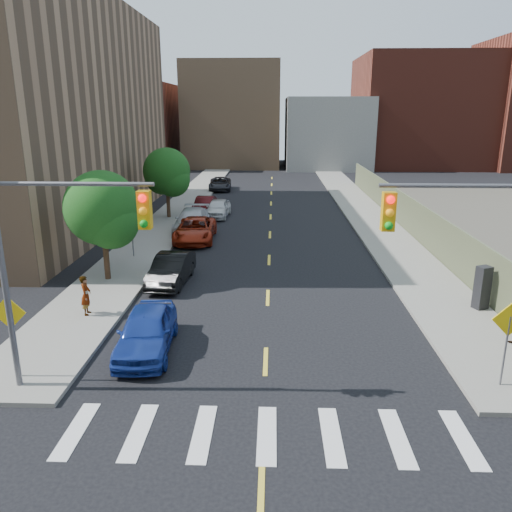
# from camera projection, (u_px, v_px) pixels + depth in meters

# --- Properties ---
(sidewalk_nw) EXTENTS (3.50, 73.00, 0.15)m
(sidewalk_nw) POSITION_uv_depth(u_px,v_px,m) (193.00, 196.00, 49.34)
(sidewalk_nw) COLOR gray
(sidewalk_nw) RESTS_ON ground
(sidewalk_ne) EXTENTS (3.50, 73.00, 0.15)m
(sidewalk_ne) POSITION_uv_depth(u_px,v_px,m) (350.00, 197.00, 48.82)
(sidewalk_ne) COLOR gray
(sidewalk_ne) RESTS_ON ground
(fence_north) EXTENTS (0.12, 44.00, 2.50)m
(fence_north) POSITION_uv_depth(u_px,v_px,m) (405.00, 212.00, 35.48)
(fence_north) COLOR #646C4C
(fence_north) RESTS_ON ground
(bg_bldg_west) EXTENTS (14.00, 18.00, 12.00)m
(bg_bldg_west) POSITION_uv_depth(u_px,v_px,m) (128.00, 126.00, 75.50)
(bg_bldg_west) COLOR #592319
(bg_bldg_west) RESTS_ON ground
(bg_bldg_midwest) EXTENTS (14.00, 16.00, 15.00)m
(bg_bldg_midwest) POSITION_uv_depth(u_px,v_px,m) (234.00, 115.00, 76.46)
(bg_bldg_midwest) COLOR #8C6B4C
(bg_bldg_midwest) RESTS_ON ground
(bg_bldg_center) EXTENTS (12.00, 16.00, 10.00)m
(bg_bldg_center) POSITION_uv_depth(u_px,v_px,m) (326.00, 133.00, 74.77)
(bg_bldg_center) COLOR gray
(bg_bldg_center) RESTS_ON ground
(bg_bldg_east) EXTENTS (18.00, 18.00, 16.00)m
(bg_bldg_east) POSITION_uv_depth(u_px,v_px,m) (418.00, 112.00, 75.38)
(bg_bldg_east) COLOR #592319
(bg_bldg_east) RESTS_ON ground
(signal_nw) EXTENTS (4.59, 0.30, 7.00)m
(signal_nw) POSITION_uv_depth(u_px,v_px,m) (52.00, 247.00, 13.98)
(signal_nw) COLOR #59595E
(signal_nw) RESTS_ON ground
(signal_ne) EXTENTS (4.59, 0.30, 7.00)m
(signal_ne) POSITION_uv_depth(u_px,v_px,m) (485.00, 251.00, 13.58)
(signal_ne) COLOR #59595E
(signal_ne) RESTS_ON ground
(warn_sign_nw) EXTENTS (1.06, 0.06, 2.83)m
(warn_sign_nw) POSITION_uv_depth(u_px,v_px,m) (10.00, 322.00, 15.23)
(warn_sign_nw) COLOR #59595E
(warn_sign_nw) RESTS_ON ground
(warn_sign_ne) EXTENTS (1.06, 0.06, 2.83)m
(warn_sign_ne) POSITION_uv_depth(u_px,v_px,m) (508.00, 329.00, 14.73)
(warn_sign_ne) COLOR #59595E
(warn_sign_ne) RESTS_ON ground
(warn_sign_midwest) EXTENTS (1.06, 0.06, 2.83)m
(warn_sign_midwest) POSITION_uv_depth(u_px,v_px,m) (132.00, 225.00, 28.18)
(warn_sign_midwest) COLOR #59595E
(warn_sign_midwest) RESTS_ON ground
(tree_west_near) EXTENTS (3.66, 3.64, 5.52)m
(tree_west_near) POSITION_uv_depth(u_px,v_px,m) (103.00, 213.00, 23.98)
(tree_west_near) COLOR #332114
(tree_west_near) RESTS_ON ground
(tree_west_far) EXTENTS (3.66, 3.64, 5.52)m
(tree_west_far) POSITION_uv_depth(u_px,v_px,m) (167.00, 174.00, 38.37)
(tree_west_far) COLOR #332114
(tree_west_far) RESTS_ON ground
(parked_car_blue) EXTENTS (2.09, 4.60, 1.53)m
(parked_car_blue) POSITION_uv_depth(u_px,v_px,m) (147.00, 331.00, 17.50)
(parked_car_blue) COLOR navy
(parked_car_blue) RESTS_ON ground
(parked_car_black) EXTENTS (1.81, 4.46, 1.44)m
(parked_car_black) POSITION_uv_depth(u_px,v_px,m) (171.00, 269.00, 24.43)
(parked_car_black) COLOR black
(parked_car_black) RESTS_ON ground
(parked_car_red) EXTENTS (2.63, 5.42, 1.49)m
(parked_car_red) POSITION_uv_depth(u_px,v_px,m) (195.00, 230.00, 32.48)
(parked_car_red) COLOR maroon
(parked_car_red) RESTS_ON ground
(parked_car_silver) EXTENTS (2.17, 5.34, 1.55)m
(parked_car_silver) POSITION_uv_depth(u_px,v_px,m) (192.00, 220.00, 35.06)
(parked_car_silver) COLOR #B2B6BB
(parked_car_silver) RESTS_ON ground
(parked_car_white) EXTENTS (1.97, 4.32, 1.43)m
(parked_car_white) POSITION_uv_depth(u_px,v_px,m) (218.00, 208.00, 39.76)
(parked_car_white) COLOR silver
(parked_car_white) RESTS_ON ground
(parked_car_maroon) EXTENTS (1.69, 4.13, 1.33)m
(parked_car_maroon) POSITION_uv_depth(u_px,v_px,m) (205.00, 205.00, 41.44)
(parked_car_maroon) COLOR #440D0F
(parked_car_maroon) RESTS_ON ground
(parked_car_grey) EXTENTS (2.59, 5.06, 1.37)m
(parked_car_grey) POSITION_uv_depth(u_px,v_px,m) (220.00, 184.00, 53.26)
(parked_car_grey) COLOR black
(parked_car_grey) RESTS_ON ground
(payphone) EXTENTS (0.69, 0.64, 1.85)m
(payphone) POSITION_uv_depth(u_px,v_px,m) (482.00, 287.00, 20.89)
(payphone) COLOR black
(payphone) RESTS_ON sidewalk_ne
(pedestrian_west) EXTENTS (0.47, 0.65, 1.65)m
(pedestrian_west) POSITION_uv_depth(u_px,v_px,m) (86.00, 295.00, 20.30)
(pedestrian_west) COLOR gray
(pedestrian_west) RESTS_ON sidewalk_nw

